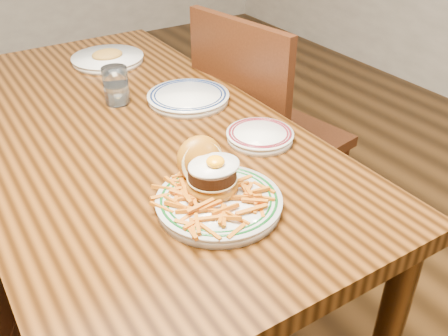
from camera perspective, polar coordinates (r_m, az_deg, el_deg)
floor at (r=1.92m, az=-9.01°, el=-15.38°), size 6.00×6.00×0.00m
table at (r=1.50m, az=-11.15°, el=1.83°), size 0.85×1.60×0.75m
chair_right at (r=1.88m, az=4.36°, el=4.01°), size 0.52×0.52×0.97m
main_plate at (r=1.09m, az=-0.96°, el=-2.62°), size 0.28×0.29×0.13m
side_plate at (r=1.35m, az=4.13°, el=3.75°), size 0.18×0.18×0.03m
rear_plate at (r=1.57m, az=-4.10°, el=8.10°), size 0.25×0.25×0.03m
water_glass at (r=1.58m, az=-12.22°, el=8.96°), size 0.08×0.08×0.12m
far_plate at (r=1.93m, az=-13.15°, el=12.10°), size 0.26×0.26×0.05m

